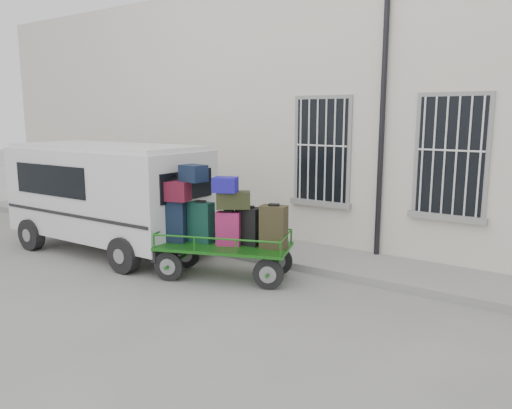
{
  "coord_description": "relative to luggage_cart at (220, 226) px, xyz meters",
  "views": [
    {
      "loc": [
        4.66,
        -6.77,
        2.99
      ],
      "look_at": [
        -0.78,
        1.0,
        1.3
      ],
      "focal_mm": 35.0,
      "sensor_mm": 36.0,
      "label": 1
    }
  ],
  "objects": [
    {
      "name": "ground",
      "position": [
        1.05,
        -0.23,
        -0.99
      ],
      "size": [
        80.0,
        80.0,
        0.0
      ],
      "primitive_type": "plane",
      "color": "slate",
      "rests_on": "ground"
    },
    {
      "name": "sidewalk",
      "position": [
        1.05,
        1.97,
        -0.92
      ],
      "size": [
        24.0,
        1.7,
        0.15
      ],
      "primitive_type": "cube",
      "color": "gray",
      "rests_on": "ground"
    },
    {
      "name": "luggage_cart",
      "position": [
        0.0,
        0.0,
        0.0
      ],
      "size": [
        2.88,
        1.89,
        2.1
      ],
      "rotation": [
        0.0,
        0.0,
        0.36
      ],
      "color": "black",
      "rests_on": "ground"
    },
    {
      "name": "van",
      "position": [
        -3.23,
        0.06,
        0.37
      ],
      "size": [
        4.78,
        2.24,
        2.38
      ],
      "rotation": [
        0.0,
        0.0,
        0.02
      ],
      "color": "silver",
      "rests_on": "ground"
    },
    {
      "name": "building",
      "position": [
        1.05,
        5.26,
        2.01
      ],
      "size": [
        24.0,
        5.15,
        6.0
      ],
      "color": "beige",
      "rests_on": "ground"
    }
  ]
}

